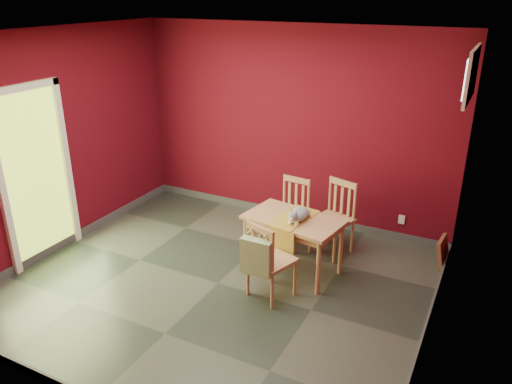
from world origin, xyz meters
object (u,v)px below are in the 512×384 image
at_px(chair_far_right, 334,217).
at_px(picture_frame, 443,252).
at_px(dining_table, 293,225).
at_px(cat, 299,212).
at_px(chair_far_left, 291,212).
at_px(tote_bag, 256,257).
at_px(chair_near, 269,259).

xyz_separation_m(chair_far_right, picture_frame, (1.28, 0.26, -0.30)).
bearing_deg(picture_frame, dining_table, -149.40).
bearing_deg(cat, chair_far_left, 115.35).
bearing_deg(picture_frame, chair_far_right, -168.54).
bearing_deg(chair_far_left, cat, -59.96).
bearing_deg(tote_bag, cat, 81.21).
bearing_deg(dining_table, picture_frame, 30.60).
relative_size(chair_far_left, chair_near, 0.99).
xyz_separation_m(chair_far_left, chair_far_right, (0.56, 0.06, 0.02)).
height_order(chair_far_left, chair_far_right, chair_far_right).
xyz_separation_m(tote_bag, picture_frame, (1.61, 1.75, -0.40)).
relative_size(chair_far_left, tote_bag, 1.91).
xyz_separation_m(dining_table, chair_near, (-0.01, -0.61, -0.14)).
xyz_separation_m(dining_table, picture_frame, (1.56, 0.92, -0.42)).
bearing_deg(chair_far_right, dining_table, -112.54).
height_order(chair_far_right, picture_frame, chair_far_right).
distance_m(chair_far_right, chair_near, 1.31).
bearing_deg(dining_table, chair_far_left, 115.44).
bearing_deg(chair_near, tote_bag, -101.38).
height_order(chair_far_right, chair_near, chair_far_right).
relative_size(tote_bag, picture_frame, 1.28).
bearing_deg(chair_far_right, cat, -106.83).
distance_m(chair_far_right, picture_frame, 1.34).
height_order(chair_far_left, cat, chair_far_left).
height_order(tote_bag, cat, cat).
bearing_deg(chair_far_left, dining_table, -64.56).
xyz_separation_m(tote_bag, cat, (0.13, 0.81, 0.20)).
bearing_deg(chair_far_left, tote_bag, -80.75).
relative_size(cat, picture_frame, 1.09).
height_order(dining_table, chair_far_left, chair_far_left).
bearing_deg(tote_bag, dining_table, 86.18).
bearing_deg(chair_near, chair_far_left, 102.71).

